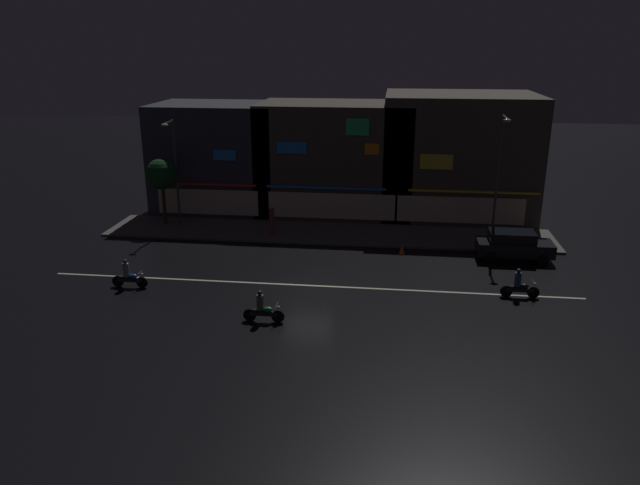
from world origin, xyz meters
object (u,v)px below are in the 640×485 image
streetlamp_west (174,164)px  pedestrian_on_sidewalk (272,221)px  motorcycle_following (519,286)px  motorcycle_lead (128,276)px  traffic_cone (402,249)px  parked_car_near_kerb (514,245)px  motorcycle_opposite_lane (262,309)px  streetlamp_mid (499,170)px

streetlamp_west → pedestrian_on_sidewalk: (6.87, -1.66, -3.26)m
motorcycle_following → motorcycle_lead: bearing=1.2°
pedestrian_on_sidewalk → traffic_cone: size_ratio=3.58×
parked_car_near_kerb → motorcycle_lead: 21.62m
motorcycle_following → traffic_cone: size_ratio=3.45×
motorcycle_opposite_lane → pedestrian_on_sidewalk: bearing=-73.9°
streetlamp_mid → motorcycle_following: streetlamp_mid is taller
streetlamp_west → pedestrian_on_sidewalk: 7.79m
streetlamp_west → motorcycle_lead: 11.54m
parked_car_near_kerb → traffic_cone: bearing=179.4°
streetlamp_west → pedestrian_on_sidewalk: size_ratio=3.61×
pedestrian_on_sidewalk → motorcycle_following: pedestrian_on_sidewalk is taller
motorcycle_lead → traffic_cone: bearing=-160.7°
traffic_cone → pedestrian_on_sidewalk: bearing=164.8°
motorcycle_opposite_lane → traffic_cone: motorcycle_opposite_lane is taller
traffic_cone → streetlamp_west: bearing=165.5°
streetlamp_mid → motorcycle_following: bearing=-89.3°
parked_car_near_kerb → motorcycle_following: (-0.72, -5.75, -0.24)m
streetlamp_west → streetlamp_mid: 20.92m
streetlamp_mid → pedestrian_on_sidewalk: (-13.99, -0.17, -3.67)m
streetlamp_mid → traffic_cone: 7.58m
parked_car_near_kerb → traffic_cone: parked_car_near_kerb is taller
parked_car_near_kerb → motorcycle_following: bearing=-97.2°
streetlamp_west → motorcycle_following: (20.97, -9.75, -3.69)m
pedestrian_on_sidewalk → parked_car_near_kerb: bearing=-165.4°
parked_car_near_kerb → motorcycle_lead: parked_car_near_kerb is taller
parked_car_near_kerb → streetlamp_west: bearing=169.5°
motorcycle_opposite_lane → parked_car_near_kerb: bearing=-135.3°
pedestrian_on_sidewalk → parked_car_near_kerb: pedestrian_on_sidewalk is taller
streetlamp_west → motorcycle_opposite_lane: streetlamp_west is taller
motorcycle_lead → motorcycle_opposite_lane: size_ratio=1.00×
streetlamp_mid → motorcycle_following: (0.11, -8.27, -4.10)m
motorcycle_lead → motorcycle_opposite_lane: (7.73, -3.12, 0.00)m
parked_car_near_kerb → motorcycle_lead: bearing=-161.5°
streetlamp_mid → traffic_cone: bearing=-156.4°
streetlamp_west → traffic_cone: (15.25, -3.93, -4.05)m
pedestrian_on_sidewalk → traffic_cone: pedestrian_on_sidewalk is taller
motorcycle_following → pedestrian_on_sidewalk: bearing=-31.9°
pedestrian_on_sidewalk → parked_car_near_kerb: size_ratio=0.46×
motorcycle_following → motorcycle_opposite_lane: same height
motorcycle_lead → motorcycle_following: bearing=176.2°
streetlamp_mid → motorcycle_opposite_lane: 17.77m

